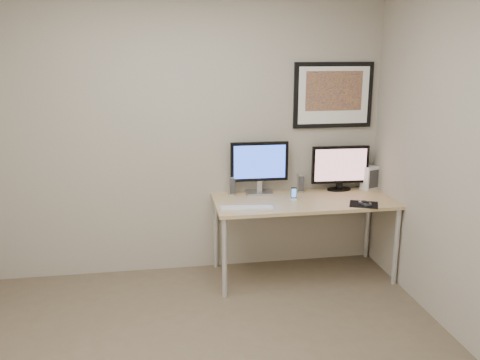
{
  "coord_description": "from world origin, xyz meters",
  "views": [
    {
      "loc": [
        -0.27,
        -2.85,
        2.03
      ],
      "look_at": [
        0.38,
        1.1,
        1.0
      ],
      "focal_mm": 38.0,
      "sensor_mm": 36.0,
      "label": 1
    }
  ],
  "objects_px": {
    "monitor_large": "(259,165)",
    "keyboard": "(247,208)",
    "speaker_left": "(232,185)",
    "desk": "(304,206)",
    "framed_art": "(333,95)",
    "speaker_right": "(301,183)",
    "phone_dock": "(294,194)",
    "fan_unit": "(370,178)",
    "monitor_tv": "(340,167)"
  },
  "relations": [
    {
      "from": "phone_dock",
      "to": "desk",
      "type": "bearing_deg",
      "value": 0.71
    },
    {
      "from": "keyboard",
      "to": "monitor_large",
      "type": "bearing_deg",
      "value": 72.34
    },
    {
      "from": "desk",
      "to": "monitor_large",
      "type": "relative_size",
      "value": 2.99
    },
    {
      "from": "keyboard",
      "to": "fan_unit",
      "type": "xyz_separation_m",
      "value": [
        1.27,
        0.43,
        0.1
      ]
    },
    {
      "from": "phone_dock",
      "to": "fan_unit",
      "type": "relative_size",
      "value": 0.52
    },
    {
      "from": "monitor_large",
      "to": "speaker_right",
      "type": "distance_m",
      "value": 0.44
    },
    {
      "from": "monitor_tv",
      "to": "keyboard",
      "type": "xyz_separation_m",
      "value": [
        -0.97,
        -0.43,
        -0.22
      ]
    },
    {
      "from": "monitor_tv",
      "to": "speaker_left",
      "type": "height_order",
      "value": "monitor_tv"
    },
    {
      "from": "desk",
      "to": "speaker_right",
      "type": "distance_m",
      "value": 0.3
    },
    {
      "from": "speaker_right",
      "to": "framed_art",
      "type": "bearing_deg",
      "value": 23.84
    },
    {
      "from": "monitor_large",
      "to": "desk",
      "type": "bearing_deg",
      "value": -34.46
    },
    {
      "from": "monitor_large",
      "to": "keyboard",
      "type": "distance_m",
      "value": 0.55
    },
    {
      "from": "desk",
      "to": "phone_dock",
      "type": "distance_m",
      "value": 0.15
    },
    {
      "from": "framed_art",
      "to": "monitor_large",
      "type": "height_order",
      "value": "framed_art"
    },
    {
      "from": "desk",
      "to": "monitor_large",
      "type": "xyz_separation_m",
      "value": [
        -0.36,
        0.25,
        0.34
      ]
    },
    {
      "from": "framed_art",
      "to": "monitor_tv",
      "type": "relative_size",
      "value": 1.37
    },
    {
      "from": "monitor_large",
      "to": "speaker_right",
      "type": "relative_size",
      "value": 3.17
    },
    {
      "from": "framed_art",
      "to": "fan_unit",
      "type": "xyz_separation_m",
      "value": [
        0.37,
        -0.09,
        -0.78
      ]
    },
    {
      "from": "desk",
      "to": "keyboard",
      "type": "relative_size",
      "value": 3.51
    },
    {
      "from": "speaker_right",
      "to": "phone_dock",
      "type": "relative_size",
      "value": 1.47
    },
    {
      "from": "phone_dock",
      "to": "fan_unit",
      "type": "height_order",
      "value": "fan_unit"
    },
    {
      "from": "desk",
      "to": "keyboard",
      "type": "xyz_separation_m",
      "value": [
        -0.55,
        -0.18,
        0.07
      ]
    },
    {
      "from": "desk",
      "to": "framed_art",
      "type": "height_order",
      "value": "framed_art"
    },
    {
      "from": "monitor_tv",
      "to": "phone_dock",
      "type": "height_order",
      "value": "monitor_tv"
    },
    {
      "from": "desk",
      "to": "speaker_left",
      "type": "distance_m",
      "value": 0.69
    },
    {
      "from": "monitor_tv",
      "to": "monitor_large",
      "type": "bearing_deg",
      "value": -177.86
    },
    {
      "from": "desk",
      "to": "speaker_right",
      "type": "relative_size",
      "value": 9.48
    },
    {
      "from": "framed_art",
      "to": "monitor_large",
      "type": "xyz_separation_m",
      "value": [
        -0.71,
        -0.08,
        -0.62
      ]
    },
    {
      "from": "framed_art",
      "to": "speaker_right",
      "type": "relative_size",
      "value": 4.44
    },
    {
      "from": "framed_art",
      "to": "speaker_left",
      "type": "xyz_separation_m",
      "value": [
        -0.96,
        -0.06,
        -0.81
      ]
    },
    {
      "from": "speaker_left",
      "to": "desk",
      "type": "bearing_deg",
      "value": -31.63
    },
    {
      "from": "framed_art",
      "to": "monitor_large",
      "type": "relative_size",
      "value": 1.4
    },
    {
      "from": "desk",
      "to": "phone_dock",
      "type": "height_order",
      "value": "phone_dock"
    },
    {
      "from": "fan_unit",
      "to": "phone_dock",
      "type": "bearing_deg",
      "value": 173.56
    },
    {
      "from": "desk",
      "to": "fan_unit",
      "type": "relative_size",
      "value": 7.28
    },
    {
      "from": "monitor_tv",
      "to": "speaker_right",
      "type": "xyz_separation_m",
      "value": [
        -0.37,
        0.01,
        -0.14
      ]
    },
    {
      "from": "monitor_tv",
      "to": "speaker_left",
      "type": "xyz_separation_m",
      "value": [
        -1.03,
        0.03,
        -0.14
      ]
    },
    {
      "from": "speaker_left",
      "to": "keyboard",
      "type": "bearing_deg",
      "value": -90.2
    },
    {
      "from": "framed_art",
      "to": "speaker_right",
      "type": "height_order",
      "value": "framed_art"
    },
    {
      "from": "monitor_large",
      "to": "keyboard",
      "type": "bearing_deg",
      "value": -113.23
    },
    {
      "from": "speaker_left",
      "to": "keyboard",
      "type": "height_order",
      "value": "speaker_left"
    },
    {
      "from": "framed_art",
      "to": "keyboard",
      "type": "height_order",
      "value": "framed_art"
    },
    {
      "from": "speaker_left",
      "to": "phone_dock",
      "type": "height_order",
      "value": "speaker_left"
    },
    {
      "from": "framed_art",
      "to": "phone_dock",
      "type": "height_order",
      "value": "framed_art"
    },
    {
      "from": "desk",
      "to": "keyboard",
      "type": "bearing_deg",
      "value": -161.5
    },
    {
      "from": "monitor_large",
      "to": "speaker_left",
      "type": "distance_m",
      "value": 0.32
    },
    {
      "from": "desk",
      "to": "monitor_large",
      "type": "distance_m",
      "value": 0.55
    },
    {
      "from": "speaker_right",
      "to": "phone_dock",
      "type": "bearing_deg",
      "value": -108.71
    },
    {
      "from": "monitor_large",
      "to": "speaker_right",
      "type": "height_order",
      "value": "monitor_large"
    },
    {
      "from": "keyboard",
      "to": "speaker_right",
      "type": "bearing_deg",
      "value": 42.9
    }
  ]
}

